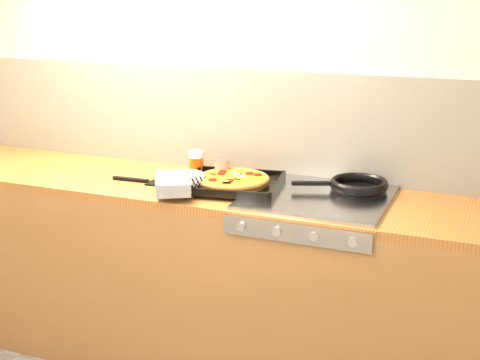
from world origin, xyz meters
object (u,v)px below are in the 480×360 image
at_px(tomato_can, 222,170).
at_px(juice_glass, 196,163).
at_px(frying_pan, 358,186).
at_px(pizza_on_tray, 217,181).

relative_size(tomato_can, juice_glass, 0.80).
height_order(frying_pan, tomato_can, tomato_can).
height_order(pizza_on_tray, juice_glass, juice_glass).
relative_size(frying_pan, juice_glass, 3.65).
xyz_separation_m(frying_pan, tomato_can, (-0.64, -0.02, 0.01)).
distance_m(pizza_on_tray, frying_pan, 0.62).
relative_size(pizza_on_tray, frying_pan, 1.28).
bearing_deg(juice_glass, tomato_can, -8.45).
height_order(tomato_can, juice_glass, juice_glass).
bearing_deg(juice_glass, frying_pan, -0.25).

